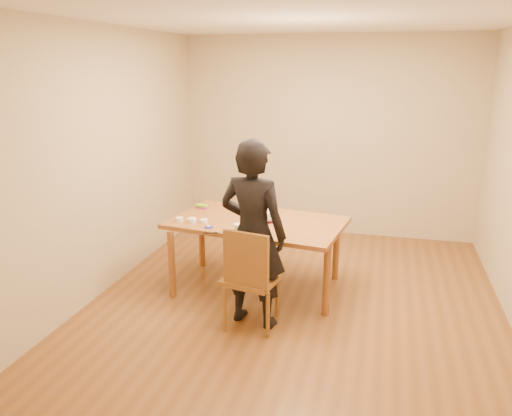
% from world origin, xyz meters
% --- Properties ---
extents(room_shell, '(4.00, 4.50, 2.70)m').
position_xyz_m(room_shell, '(0.00, 0.34, 1.35)').
color(room_shell, brown).
rests_on(room_shell, ground).
extents(dining_table, '(1.87, 1.27, 0.04)m').
position_xyz_m(dining_table, '(-0.46, 0.18, 0.73)').
color(dining_table, brown).
rests_on(dining_table, floor).
extents(dining_chair, '(0.54, 0.54, 0.04)m').
position_xyz_m(dining_chair, '(-0.31, -0.59, 0.45)').
color(dining_chair, brown).
rests_on(dining_chair, floor).
extents(cake_plate, '(0.27, 0.27, 0.02)m').
position_xyz_m(cake_plate, '(-0.38, 0.23, 0.76)').
color(cake_plate, red).
rests_on(cake_plate, dining_table).
extents(cake, '(0.21, 0.21, 0.07)m').
position_xyz_m(cake, '(-0.38, 0.23, 0.81)').
color(cake, white).
rests_on(cake, cake_plate).
extents(frosting_dome, '(0.21, 0.21, 0.03)m').
position_xyz_m(frosting_dome, '(-0.38, 0.23, 0.85)').
color(frosting_dome, white).
rests_on(frosting_dome, cake).
extents(frosting_tub, '(0.09, 0.09, 0.08)m').
position_xyz_m(frosting_tub, '(-0.53, -0.23, 0.79)').
color(frosting_tub, white).
rests_on(frosting_tub, dining_table).
extents(frosting_lid, '(0.09, 0.09, 0.01)m').
position_xyz_m(frosting_lid, '(-0.87, -0.16, 0.76)').
color(frosting_lid, '#161795').
rests_on(frosting_lid, dining_table).
extents(frosting_dollop, '(0.04, 0.04, 0.02)m').
position_xyz_m(frosting_dollop, '(-0.87, -0.16, 0.77)').
color(frosting_dollop, white).
rests_on(frosting_dollop, frosting_lid).
extents(ramekin_green, '(0.09, 0.09, 0.04)m').
position_xyz_m(ramekin_green, '(-1.09, -0.04, 0.77)').
color(ramekin_green, white).
rests_on(ramekin_green, dining_table).
extents(ramekin_yellow, '(0.08, 0.08, 0.04)m').
position_xyz_m(ramekin_yellow, '(-0.96, -0.03, 0.77)').
color(ramekin_yellow, white).
rests_on(ramekin_yellow, dining_table).
extents(ramekin_multi, '(0.08, 0.08, 0.04)m').
position_xyz_m(ramekin_multi, '(-1.23, -0.03, 0.77)').
color(ramekin_multi, white).
rests_on(ramekin_multi, dining_table).
extents(candy_box_pink, '(0.14, 0.09, 0.02)m').
position_xyz_m(candy_box_pink, '(-1.17, 0.47, 0.76)').
color(candy_box_pink, '#E936B6').
rests_on(candy_box_pink, dining_table).
extents(candy_box_green, '(0.15, 0.10, 0.02)m').
position_xyz_m(candy_box_green, '(-1.18, 0.47, 0.78)').
color(candy_box_green, '#3E981C').
rests_on(candy_box_green, candy_box_pink).
extents(spatula, '(0.14, 0.06, 0.01)m').
position_xyz_m(spatula, '(-0.79, -0.32, 0.76)').
color(spatula, black).
rests_on(spatula, dining_table).
extents(person, '(0.69, 0.52, 1.71)m').
position_xyz_m(person, '(-0.31, -0.55, 0.86)').
color(person, black).
rests_on(person, floor).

